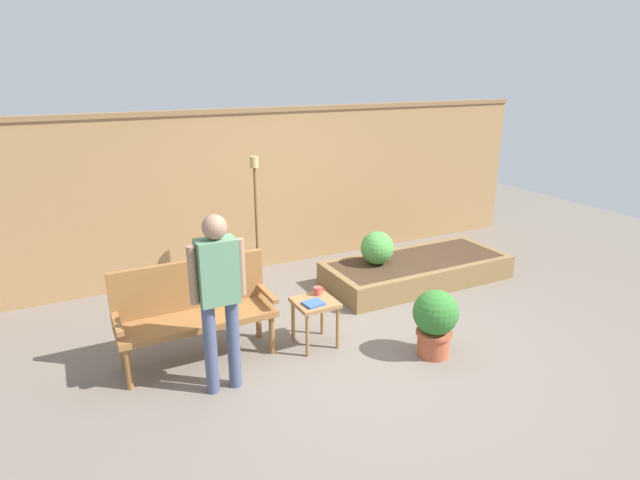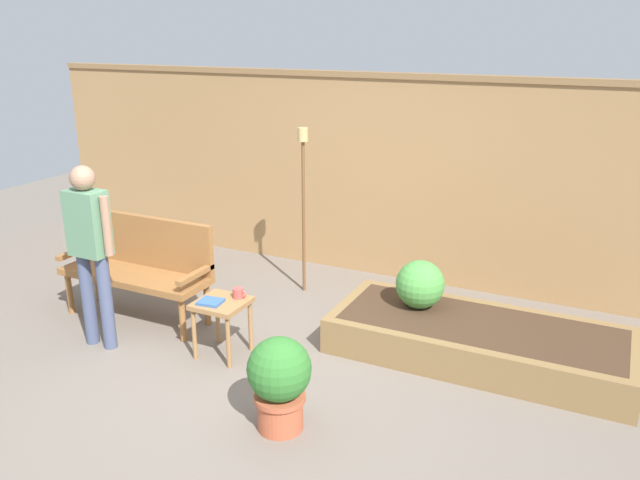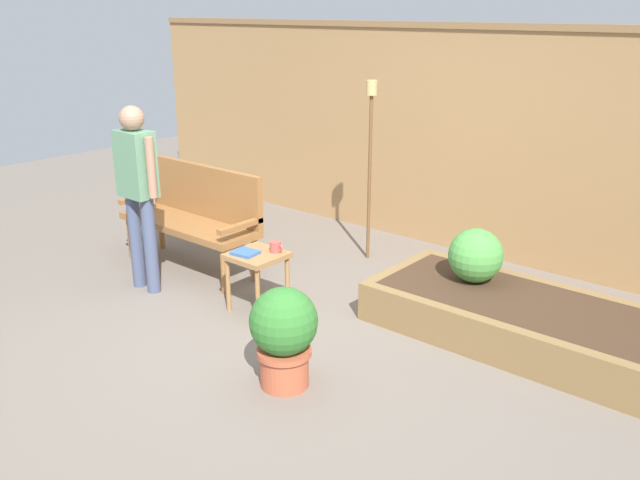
{
  "view_description": "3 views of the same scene",
  "coord_description": "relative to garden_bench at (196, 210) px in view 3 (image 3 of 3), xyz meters",
  "views": [
    {
      "loc": [
        -2.5,
        -3.9,
        2.64
      ],
      "look_at": [
        -0.16,
        0.67,
        0.96
      ],
      "focal_mm": 29.45,
      "sensor_mm": 36.0,
      "label": 1
    },
    {
      "loc": [
        2.39,
        -3.62,
        2.58
      ],
      "look_at": [
        0.21,
        0.85,
        0.92
      ],
      "focal_mm": 35.73,
      "sensor_mm": 36.0,
      "label": 2
    },
    {
      "loc": [
        3.11,
        -3.13,
        2.29
      ],
      "look_at": [
        0.03,
        0.52,
        0.62
      ],
      "focal_mm": 37.62,
      "sensor_mm": 36.0,
      "label": 3
    }
  ],
  "objects": [
    {
      "name": "potted_boxwood",
      "position": [
        2.03,
        -1.01,
        -0.17
      ],
      "size": [
        0.43,
        0.43,
        0.66
      ],
      "color": "#B75638",
      "rests_on": "ground_plane"
    },
    {
      "name": "tiki_torch",
      "position": [
        1.08,
        1.19,
        0.61
      ],
      "size": [
        0.1,
        0.1,
        1.68
      ],
      "color": "brown",
      "rests_on": "ground_plane"
    },
    {
      "name": "ground_plane",
      "position": [
        1.51,
        -0.6,
        -0.54
      ],
      "size": [
        14.0,
        14.0,
        0.0
      ],
      "primitive_type": "plane",
      "color": "#70665B"
    },
    {
      "name": "cup_on_table",
      "position": [
        1.2,
        -0.2,
        -0.02
      ],
      "size": [
        0.12,
        0.09,
        0.08
      ],
      "color": "#CC4C47",
      "rests_on": "side_table"
    },
    {
      "name": "book_on_table",
      "position": [
        1.05,
        -0.39,
        -0.05
      ],
      "size": [
        0.2,
        0.18,
        0.02
      ],
      "primitive_type": "cube",
      "rotation": [
        0.0,
        0.0,
        0.12
      ],
      "color": "#38609E",
      "rests_on": "side_table"
    },
    {
      "name": "raised_planter_bed",
      "position": [
        3.02,
        0.55,
        -0.39
      ],
      "size": [
        2.4,
        1.0,
        0.3
      ],
      "color": "olive",
      "rests_on": "ground_plane"
    },
    {
      "name": "side_table",
      "position": [
        1.1,
        -0.32,
        -0.15
      ],
      "size": [
        0.4,
        0.4,
        0.48
      ],
      "color": "#9E7042",
      "rests_on": "ground_plane"
    },
    {
      "name": "person_by_bench",
      "position": [
        0.07,
        -0.64,
        0.39
      ],
      "size": [
        0.47,
        0.2,
        1.56
      ],
      "color": "#475170",
      "rests_on": "ground_plane"
    },
    {
      "name": "fence_back",
      "position": [
        1.51,
        2.0,
        0.55
      ],
      "size": [
        8.4,
        0.14,
        2.16
      ],
      "color": "#A37A4C",
      "rests_on": "ground_plane"
    },
    {
      "name": "garden_bench",
      "position": [
        0.0,
        0.0,
        0.0
      ],
      "size": [
        1.44,
        0.48,
        0.94
      ],
      "color": "#936033",
      "rests_on": "ground_plane"
    },
    {
      "name": "shrub_near_bench",
      "position": [
        2.47,
        0.66,
        -0.04
      ],
      "size": [
        0.42,
        0.42,
        0.42
      ],
      "color": "brown",
      "rests_on": "raised_planter_bed"
    }
  ]
}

